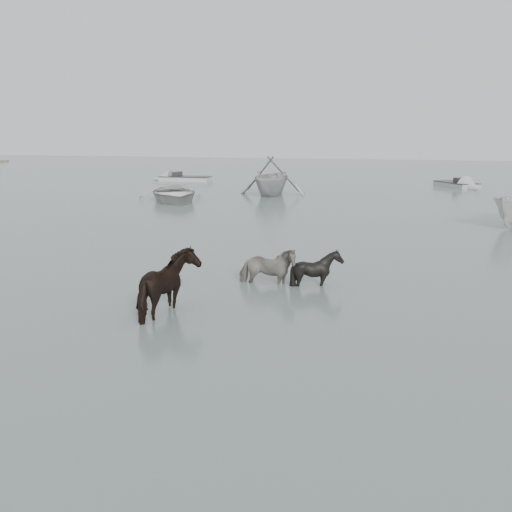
% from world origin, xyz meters
% --- Properties ---
extents(ground, '(140.00, 140.00, 0.00)m').
position_xyz_m(ground, '(0.00, 0.00, 0.00)').
color(ground, slate).
rests_on(ground, ground).
extents(pony_pinto, '(1.69, 0.85, 1.39)m').
position_xyz_m(pony_pinto, '(-0.78, 1.82, 0.69)').
color(pony_pinto, black).
rests_on(pony_pinto, ground).
extents(pony_dark, '(1.90, 2.05, 1.69)m').
position_xyz_m(pony_dark, '(-2.40, -1.20, 0.85)').
color(pony_dark, black).
rests_on(pony_dark, ground).
extents(pony_black, '(1.48, 1.40, 1.29)m').
position_xyz_m(pony_black, '(0.56, 2.03, 0.65)').
color(pony_black, black).
rests_on(pony_black, ground).
extents(rowboat_lead, '(5.97, 6.58, 1.12)m').
position_xyz_m(rowboat_lead, '(-10.26, 18.69, 0.56)').
color(rowboat_lead, beige).
rests_on(rowboat_lead, ground).
extents(rowboat_trail, '(4.44, 5.12, 2.67)m').
position_xyz_m(rowboat_trail, '(-5.23, 23.21, 1.33)').
color(rowboat_trail, '#ABADAB').
rests_on(rowboat_trail, ground).
extents(skiff_outer, '(5.82, 1.62, 0.75)m').
position_xyz_m(skiff_outer, '(-14.31, 31.52, 0.38)').
color(skiff_outer, '#B6B7B2').
rests_on(skiff_outer, ground).
extents(skiff_mid, '(3.87, 4.86, 0.75)m').
position_xyz_m(skiff_mid, '(6.96, 31.40, 0.38)').
color(skiff_mid, '#9EA19E').
rests_on(skiff_mid, ground).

